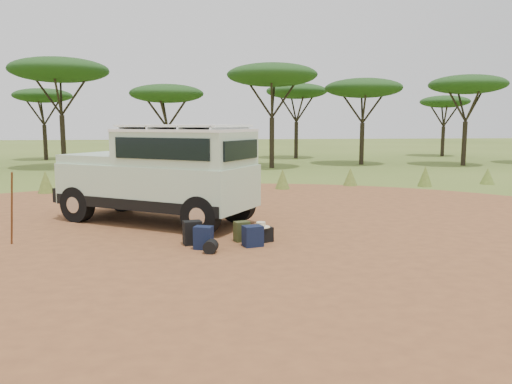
{
  "coord_description": "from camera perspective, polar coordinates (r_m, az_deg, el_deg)",
  "views": [
    {
      "loc": [
        -0.4,
        -11.0,
        2.61
      ],
      "look_at": [
        0.98,
        0.5,
        1.0
      ],
      "focal_mm": 35.0,
      "sensor_mm": 36.0,
      "label": 1
    }
  ],
  "objects": [
    {
      "name": "backpack_black",
      "position": [
        10.85,
        -7.28,
        -4.65
      ],
      "size": [
        0.44,
        0.36,
        0.52
      ],
      "primitive_type": "cube",
      "rotation": [
        0.0,
        0.0,
        0.23
      ],
      "color": "black",
      "rests_on": "ground"
    },
    {
      "name": "stuff_sack",
      "position": [
        10.15,
        -5.21,
        -6.24
      ],
      "size": [
        0.33,
        0.33,
        0.27
      ],
      "primitive_type": "cylinder",
      "rotation": [
        1.57,
        0.0,
        -0.27
      ],
      "color": "black",
      "rests_on": "ground"
    },
    {
      "name": "ground",
      "position": [
        11.31,
        -4.67,
        -5.45
      ],
      "size": [
        140.0,
        140.0,
        0.0
      ],
      "primitive_type": "plane",
      "color": "#546925",
      "rests_on": "ground"
    },
    {
      "name": "hard_case",
      "position": [
        11.03,
        0.56,
        -4.89
      ],
      "size": [
        0.56,
        0.5,
        0.33
      ],
      "primitive_type": "cube",
      "rotation": [
        0.0,
        0.0,
        0.43
      ],
      "color": "black",
      "rests_on": "ground"
    },
    {
      "name": "safari_hat",
      "position": [
        10.99,
        0.56,
        -3.83
      ],
      "size": [
        0.4,
        0.4,
        0.12
      ],
      "color": "beige",
      "rests_on": "hard_case"
    },
    {
      "name": "dirt_clearing",
      "position": [
        11.31,
        -4.67,
        -5.43
      ],
      "size": [
        23.0,
        23.0,
        0.01
      ],
      "primitive_type": "cylinder",
      "color": "brown",
      "rests_on": "ground"
    },
    {
      "name": "safari_vehicle",
      "position": [
        13.24,
        -10.7,
        1.83
      ],
      "size": [
        5.51,
        4.56,
        2.57
      ],
      "rotation": [
        0.0,
        0.0,
        -0.57
      ],
      "color": "#B7D3B4",
      "rests_on": "ground"
    },
    {
      "name": "grass_fringe",
      "position": [
        19.8,
        -5.34,
        1.47
      ],
      "size": [
        36.6,
        1.6,
        0.9
      ],
      "color": "#546925",
      "rests_on": "ground"
    },
    {
      "name": "acacia_treeline",
      "position": [
        30.92,
        -4.82,
        12.07
      ],
      "size": [
        46.7,
        13.2,
        6.26
      ],
      "color": "#2D2519",
      "rests_on": "ground"
    },
    {
      "name": "backpack_navy",
      "position": [
        10.45,
        -6.02,
        -5.23
      ],
      "size": [
        0.44,
        0.37,
        0.48
      ],
      "primitive_type": "cube",
      "rotation": [
        0.0,
        0.0,
        -0.35
      ],
      "color": "#121E38",
      "rests_on": "ground"
    },
    {
      "name": "walking_staff",
      "position": [
        11.75,
        -26.13,
        -1.76
      ],
      "size": [
        0.28,
        0.39,
        1.61
      ],
      "primitive_type": "cylinder",
      "rotation": [
        0.25,
        0.0,
        0.58
      ],
      "color": "brown",
      "rests_on": "ground"
    },
    {
      "name": "duffel_navy",
      "position": [
        10.62,
        -0.37,
        -5.07
      ],
      "size": [
        0.46,
        0.39,
        0.45
      ],
      "primitive_type": "cube",
      "rotation": [
        0.0,
        0.0,
        0.27
      ],
      "color": "#121E38",
      "rests_on": "ground"
    },
    {
      "name": "backpack_olive",
      "position": [
        11.07,
        -1.63,
        -4.53
      ],
      "size": [
        0.38,
        0.32,
        0.45
      ],
      "primitive_type": "cube",
      "rotation": [
        0.0,
        0.0,
        0.31
      ],
      "color": "#3A3F1D",
      "rests_on": "ground"
    }
  ]
}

